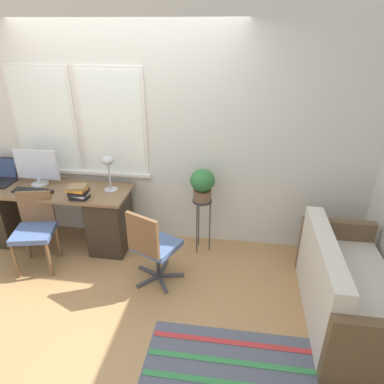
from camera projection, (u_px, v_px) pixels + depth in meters
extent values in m
plane|color=tan|center=(124.00, 263.00, 3.88)|extent=(14.00, 14.00, 0.00)
cube|color=silver|center=(132.00, 131.00, 3.87)|extent=(9.00, 0.06, 2.70)
cube|color=silver|center=(44.00, 121.00, 3.93)|extent=(0.77, 0.02, 1.23)
cube|color=white|center=(44.00, 121.00, 3.92)|extent=(0.70, 0.01, 1.16)
cube|color=silver|center=(113.00, 124.00, 3.83)|extent=(0.77, 0.02, 1.23)
cube|color=white|center=(113.00, 124.00, 3.82)|extent=(0.70, 0.01, 1.16)
cube|color=silver|center=(86.00, 171.00, 4.15)|extent=(1.65, 0.11, 0.04)
cube|color=brown|center=(49.00, 190.00, 3.94)|extent=(1.87, 0.58, 0.03)
cube|color=#33281E|center=(2.00, 213.00, 4.19)|extent=(0.40, 0.50, 0.70)
cube|color=#33281E|center=(110.00, 222.00, 4.01)|extent=(0.40, 0.50, 0.70)
cube|color=black|center=(4.00, 168.00, 4.13)|extent=(0.34, 0.07, 0.25)
cube|color=navy|center=(3.00, 168.00, 4.12)|extent=(0.31, 0.06, 0.22)
cylinder|color=silver|center=(40.00, 184.00, 4.04)|extent=(0.20, 0.20, 0.02)
cylinder|color=silver|center=(40.00, 180.00, 4.02)|extent=(0.05, 0.05, 0.07)
cube|color=silver|center=(36.00, 165.00, 3.94)|extent=(0.52, 0.02, 0.36)
cube|color=silver|center=(36.00, 165.00, 3.92)|extent=(0.50, 0.01, 0.33)
cube|color=black|center=(30.00, 191.00, 3.87)|extent=(0.39, 0.13, 0.02)
ellipsoid|color=black|center=(52.00, 191.00, 3.83)|extent=(0.04, 0.07, 0.04)
cylinder|color=#ADADB2|center=(111.00, 190.00, 3.90)|extent=(0.15, 0.15, 0.01)
cylinder|color=#ADADB2|center=(110.00, 176.00, 3.82)|extent=(0.02, 0.02, 0.32)
ellipsoid|color=#ADADB2|center=(108.00, 160.00, 3.74)|extent=(0.14, 0.14, 0.09)
cube|color=black|center=(80.00, 197.00, 3.70)|extent=(0.19, 0.13, 0.03)
cube|color=white|center=(79.00, 195.00, 3.69)|extent=(0.17, 0.13, 0.02)
cube|color=black|center=(79.00, 192.00, 3.69)|extent=(0.22, 0.19, 0.04)
cube|color=orange|center=(77.00, 189.00, 3.67)|extent=(0.20, 0.16, 0.03)
cube|color=olive|center=(78.00, 187.00, 3.65)|extent=(0.21, 0.19, 0.03)
cylinder|color=brown|center=(15.00, 261.00, 3.57)|extent=(0.04, 0.04, 0.44)
cylinder|color=brown|center=(49.00, 259.00, 3.59)|extent=(0.04, 0.04, 0.44)
cylinder|color=brown|center=(27.00, 242.00, 3.88)|extent=(0.04, 0.04, 0.44)
cylinder|color=brown|center=(58.00, 240.00, 3.90)|extent=(0.04, 0.04, 0.44)
cube|color=#4C6699|center=(34.00, 233.00, 3.64)|extent=(0.48, 0.46, 0.06)
cube|color=brown|center=(36.00, 207.00, 3.73)|extent=(0.36, 0.11, 0.37)
cube|color=#47474C|center=(149.00, 271.00, 3.73)|extent=(0.26, 0.15, 0.03)
cube|color=#47474C|center=(148.00, 281.00, 3.58)|extent=(0.21, 0.22, 0.03)
cube|color=#47474C|center=(163.00, 284.00, 3.55)|extent=(0.16, 0.25, 0.03)
cube|color=#47474C|center=(172.00, 275.00, 3.67)|extent=(0.27, 0.09, 0.03)
cube|color=#47474C|center=(163.00, 268.00, 3.78)|extent=(0.07, 0.27, 0.03)
cylinder|color=#333338|center=(158.00, 261.00, 3.57)|extent=(0.04, 0.04, 0.35)
cube|color=#4C6699|center=(157.00, 245.00, 3.48)|extent=(0.52, 0.51, 0.06)
cube|color=brown|center=(143.00, 235.00, 3.22)|extent=(0.35, 0.19, 0.41)
cube|color=silver|center=(349.00, 299.00, 3.07)|extent=(0.72, 1.25, 0.43)
cube|color=silver|center=(324.00, 260.00, 2.93)|extent=(0.16, 1.25, 0.37)
cube|color=brown|center=(377.00, 356.00, 2.43)|extent=(0.72, 0.09, 0.64)
cube|color=brown|center=(334.00, 247.00, 3.62)|extent=(0.72, 0.09, 0.64)
cylinder|color=#333338|center=(202.00, 201.00, 3.84)|extent=(0.22, 0.22, 0.02)
cylinder|color=#333338|center=(210.00, 227.00, 3.97)|extent=(0.01, 0.01, 0.64)
cylinder|color=#333338|center=(199.00, 222.00, 4.06)|extent=(0.01, 0.01, 0.64)
cylinder|color=#333338|center=(197.00, 229.00, 3.92)|extent=(0.01, 0.01, 0.64)
cylinder|color=brown|center=(202.00, 195.00, 3.81)|extent=(0.20, 0.20, 0.12)
ellipsoid|color=#2D7038|center=(202.00, 180.00, 3.73)|extent=(0.27, 0.27, 0.25)
cube|color=#565B6B|center=(236.00, 363.00, 2.74)|extent=(1.45, 0.65, 0.01)
cube|color=#388E4C|center=(235.00, 384.00, 2.57)|extent=(1.43, 0.05, 0.00)
cube|color=#388E4C|center=(236.00, 362.00, 2.74)|extent=(1.43, 0.05, 0.00)
cube|color=#C63838|center=(236.00, 343.00, 2.90)|extent=(1.43, 0.05, 0.00)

